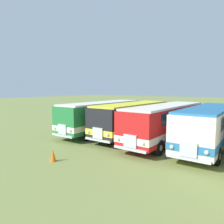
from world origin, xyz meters
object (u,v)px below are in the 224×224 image
Objects in this scene: bus_third_in_row at (167,120)px; bus_fourth_in_row at (209,124)px; bus_first_in_row at (104,114)px; bus_second_in_row at (133,117)px; cone_near_end at (53,156)px.

bus_third_in_row is 3.24m from bus_fourth_in_row.
bus_third_in_row is at bearing 1.86° from bus_first_in_row.
bus_third_in_row is at bearing -2.12° from bus_second_in_row.
bus_first_in_row is 9.72m from bus_fourth_in_row.
bus_first_in_row is 3.26m from bus_second_in_row.
bus_first_in_row is 0.97× the size of bus_third_in_row.
bus_third_in_row is (6.48, 0.21, 0.00)m from bus_first_in_row.
bus_second_in_row is 0.99× the size of bus_fourth_in_row.
bus_third_in_row and bus_fourth_in_row have the same top height.
bus_fourth_in_row is at bearing 52.11° from cone_near_end.
cone_near_end is (-3.44, -8.69, -1.40)m from bus_third_in_row.
cone_near_end is (-0.20, -8.81, -1.40)m from bus_second_in_row.
bus_fourth_in_row is at bearing -1.96° from bus_second_in_row.
bus_first_in_row is at bearing -174.18° from bus_second_in_row.
bus_first_in_row is at bearing 109.71° from cone_near_end.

